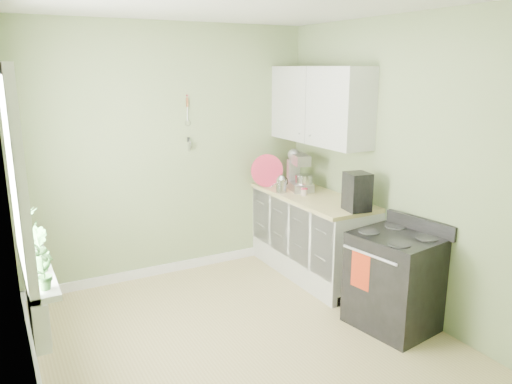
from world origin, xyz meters
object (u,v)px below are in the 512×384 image
stove (394,280)px  coffee_maker (357,193)px  kettle (281,184)px  stand_mixer (299,173)px

stove → coffee_maker: bearing=86.2°
kettle → stand_mixer: bearing=1.9°
stand_mixer → kettle: (-0.24, -0.01, -0.09)m
stand_mixer → coffee_maker: bearing=-88.3°
stove → coffee_maker: size_ratio=2.63×
kettle → coffee_maker: size_ratio=0.52×
kettle → coffee_maker: (0.27, -0.94, 0.08)m
stove → kettle: size_ratio=5.04×
stove → coffee_maker: coffee_maker is taller
kettle → coffee_maker: bearing=-74.1°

